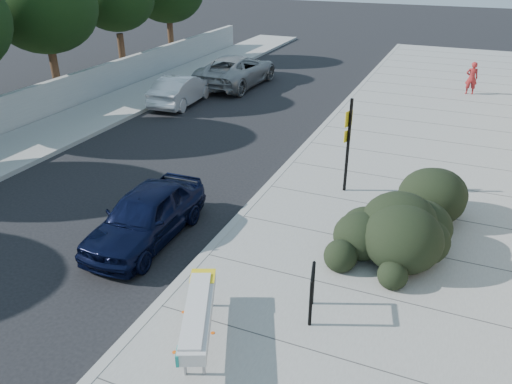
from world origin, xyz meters
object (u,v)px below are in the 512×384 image
Objects in this scene: bench at (198,313)px; suv_silver at (237,70)px; bike_rack at (312,288)px; pedestrian at (472,78)px; wagon_silver at (182,90)px; sign_post at (348,140)px; sedan_navy at (146,215)px.

suv_silver is (-7.38, 17.54, 0.07)m from bench.
bike_rack is 18.59m from pedestrian.
sign_post is at bearing 142.13° from wagon_silver.
sign_post is (0.94, 7.07, 1.00)m from bench.
suv_silver is at bearing -105.24° from wagon_silver.
bench is 20.25m from pedestrian.
bike_rack is at bearing 73.11° from pedestrian.
sign_post reaches higher than suv_silver.
bench is 7.20m from sign_post.
sign_post reaches higher than pedestrian.
bike_rack is (1.68, 1.41, 0.05)m from bench.
sedan_navy is at bearing 150.80° from bike_rack.
pedestrian is (3.01, 12.80, -0.79)m from sign_post.
wagon_silver reaches higher than bench.
wagon_silver is at bearing 17.95° from pedestrian.
sedan_navy is (-3.91, -4.34, -1.04)m from sign_post.
sedan_navy is 2.55× the size of pedestrian.
wagon_silver is 4.22m from suv_silver.
pedestrian reaches higher than suv_silver.
bike_rack is 5.79m from sign_post.
sign_post reaches higher than sedan_navy.
suv_silver is (-4.41, 14.82, 0.11)m from sedan_navy.
wagon_silver is (-8.26, 13.42, -0.04)m from bench.
bench is 4.03m from sedan_navy.
pedestrian is at bearing -155.41° from wagon_silver.
pedestrian is (11.33, 2.32, 0.14)m from suv_silver.
wagon_silver is at bearing 98.40° from bench.
pedestrian is (3.95, 19.86, 0.21)m from bench.
pedestrian is (6.92, 17.13, 0.25)m from sedan_navy.
bench is 1.53× the size of pedestrian.
sedan_navy is at bearing 58.13° from pedestrian.
suv_silver reaches higher than bench.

